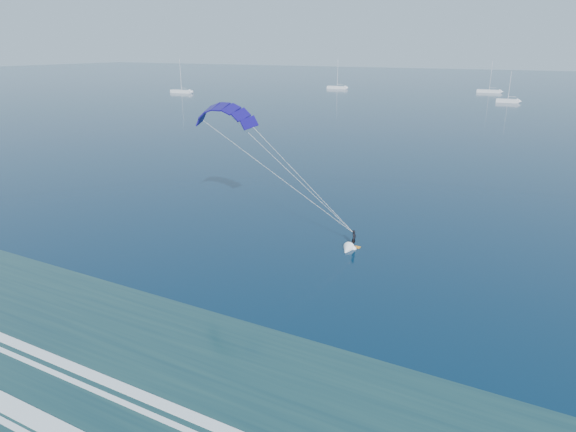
# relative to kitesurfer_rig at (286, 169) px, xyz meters

# --- Properties ---
(kitesurfer_rig) EXTENTS (16.83, 6.21, 14.40)m
(kitesurfer_rig) POSITION_rel_kitesurfer_rig_xyz_m (0.00, 0.00, 0.00)
(kitesurfer_rig) COLOR orange
(kitesurfer_rig) RESTS_ON ground
(sailboat_0) EXTENTS (10.08, 2.40, 13.52)m
(sailboat_0) POSITION_rel_kitesurfer_rig_xyz_m (-118.57, 126.80, -6.70)
(sailboat_0) COLOR silver
(sailboat_0) RESTS_ON ground
(sailboat_1) EXTENTS (9.11, 2.40, 12.46)m
(sailboat_1) POSITION_rel_kitesurfer_rig_xyz_m (-71.14, 176.63, -6.71)
(sailboat_1) COLOR silver
(sailboat_1) RESTS_ON ground
(sailboat_2) EXTENTS (9.45, 2.40, 12.64)m
(sailboat_2) POSITION_rel_kitesurfer_rig_xyz_m (-8.42, 188.17, -6.71)
(sailboat_2) COLOR silver
(sailboat_2) RESTS_ON ground
(sailboat_3) EXTENTS (7.22, 2.40, 10.22)m
(sailboat_3) POSITION_rel_kitesurfer_rig_xyz_m (3.00, 150.32, -6.72)
(sailboat_3) COLOR silver
(sailboat_3) RESTS_ON ground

